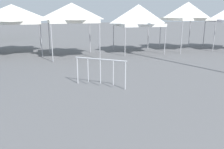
{
  "coord_description": "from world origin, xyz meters",
  "views": [
    {
      "loc": [
        -1.95,
        0.3,
        2.71
      ],
      "look_at": [
        -0.57,
        5.47,
        1.3
      ],
      "focal_mm": 37.56,
      "sensor_mm": 36.0,
      "label": 1
    }
  ],
  "objects_px": {
    "canopy_tent_far_right": "(138,15)",
    "crowd_barrier_by_lift": "(100,67)",
    "canopy_tent_right_of_center": "(72,13)",
    "canopy_tent_left_of_center": "(12,14)",
    "canopy_tent_behind_center": "(188,11)"
  },
  "relations": [
    {
      "from": "canopy_tent_left_of_center",
      "to": "canopy_tent_behind_center",
      "type": "distance_m",
      "value": 12.32
    },
    {
      "from": "canopy_tent_right_of_center",
      "to": "canopy_tent_behind_center",
      "type": "relative_size",
      "value": 0.95
    },
    {
      "from": "crowd_barrier_by_lift",
      "to": "canopy_tent_left_of_center",
      "type": "bearing_deg",
      "value": 114.66
    },
    {
      "from": "canopy_tent_far_right",
      "to": "crowd_barrier_by_lift",
      "type": "distance_m",
      "value": 8.63
    },
    {
      "from": "canopy_tent_left_of_center",
      "to": "crowd_barrier_by_lift",
      "type": "xyz_separation_m",
      "value": [
        4.02,
        -8.76,
        -1.9
      ]
    },
    {
      "from": "canopy_tent_right_of_center",
      "to": "canopy_tent_left_of_center",
      "type": "bearing_deg",
      "value": 149.98
    },
    {
      "from": "canopy_tent_far_right",
      "to": "crowd_barrier_by_lift",
      "type": "xyz_separation_m",
      "value": [
        -4.3,
        -7.27,
        -1.81
      ]
    },
    {
      "from": "canopy_tent_right_of_center",
      "to": "canopy_tent_far_right",
      "type": "xyz_separation_m",
      "value": [
        4.61,
        0.64,
        -0.16
      ]
    },
    {
      "from": "canopy_tent_right_of_center",
      "to": "canopy_tent_far_right",
      "type": "bearing_deg",
      "value": 7.94
    },
    {
      "from": "canopy_tent_left_of_center",
      "to": "canopy_tent_behind_center",
      "type": "bearing_deg",
      "value": -6.32
    },
    {
      "from": "canopy_tent_far_right",
      "to": "canopy_tent_behind_center",
      "type": "bearing_deg",
      "value": 2.04
    },
    {
      "from": "canopy_tent_far_right",
      "to": "crowd_barrier_by_lift",
      "type": "relative_size",
      "value": 1.95
    },
    {
      "from": "canopy_tent_left_of_center",
      "to": "canopy_tent_behind_center",
      "type": "relative_size",
      "value": 1.06
    },
    {
      "from": "canopy_tent_left_of_center",
      "to": "crowd_barrier_by_lift",
      "type": "distance_m",
      "value": 9.83
    },
    {
      "from": "canopy_tent_left_of_center",
      "to": "canopy_tent_far_right",
      "type": "height_order",
      "value": "canopy_tent_far_right"
    }
  ]
}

